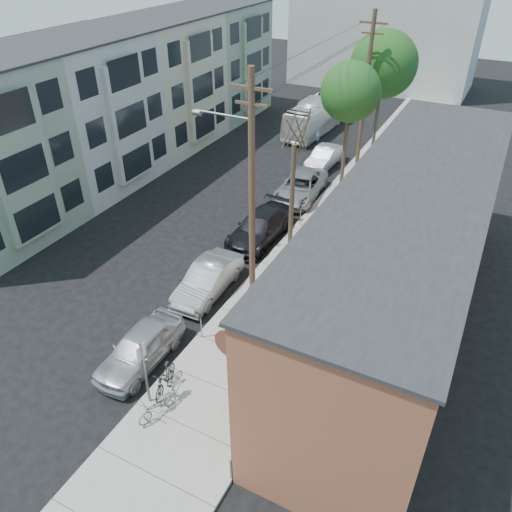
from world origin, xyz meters
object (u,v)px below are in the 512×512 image
at_px(tree_bare, 292,200).
at_px(car_1, 208,279).
at_px(parking_meter_far, 300,212).
at_px(utility_pole_near, 251,184).
at_px(parking_meter_near, 201,322).
at_px(car_2, 260,227).
at_px(patron_grey, 253,376).
at_px(patron_green, 276,351).
at_px(car_0, 140,348).
at_px(car_3, 300,186).
at_px(sign_post, 144,368).
at_px(tree_leafy_far, 384,65).
at_px(patio_chair_b, 244,420).
at_px(cyclist, 255,298).
at_px(parked_bike_b, 158,406).
at_px(parked_bike_a, 165,379).
at_px(tree_leafy_mid, 350,92).
at_px(bus, 319,114).
at_px(patio_chair_a, 246,414).
at_px(car_4, 325,157).

height_order(tree_bare, car_1, tree_bare).
distance_m(parking_meter_far, utility_pole_near, 7.67).
xyz_separation_m(parking_meter_near, car_2, (-1.45, 8.20, -0.24)).
bearing_deg(patron_grey, patron_green, 148.25).
distance_m(parking_meter_far, car_0, 12.65).
xyz_separation_m(utility_pole_near, car_3, (-1.59, 9.72, -4.68)).
xyz_separation_m(sign_post, tree_leafy_far, (0.45, 26.72, 4.56)).
bearing_deg(patron_grey, parking_meter_far, 170.75).
bearing_deg(tree_bare, patio_chair_b, -74.01).
bearing_deg(patron_grey, patio_chair_b, -7.76).
xyz_separation_m(patron_grey, car_3, (-4.66, 15.45, -0.21)).
xyz_separation_m(cyclist, parked_bike_b, (-0.46, -6.46, -0.32)).
xyz_separation_m(tree_leafy_far, parked_bike_a, (-0.24, -26.00, -5.70)).
relative_size(cyclist, parked_bike_a, 0.85).
bearing_deg(tree_leafy_mid, bus, 118.37).
height_order(tree_leafy_mid, parked_bike_b, tree_leafy_mid).
relative_size(parked_bike_b, car_0, 0.38).
xyz_separation_m(patio_chair_b, patron_green, (-0.27, 3.10, 0.36)).
bearing_deg(patron_grey, parked_bike_a, -88.74).
distance_m(tree_bare, tree_leafy_far, 15.66).
distance_m(patio_chair_a, car_3, 17.56).
distance_m(sign_post, tree_leafy_mid, 20.05).
height_order(patio_chair_b, car_1, car_1).
bearing_deg(utility_pole_near, patio_chair_b, -64.23).
bearing_deg(patio_chair_a, sign_post, -151.49).
bearing_deg(tree_bare, parked_bike_a, -91.27).
bearing_deg(parking_meter_near, sign_post, -88.44).
bearing_deg(car_2, car_3, 91.26).
xyz_separation_m(parked_bike_a, car_0, (-1.76, 0.81, 0.05)).
bearing_deg(patio_chair_a, utility_pole_near, 133.01).
xyz_separation_m(sign_post, tree_bare, (0.45, 11.41, 1.23)).
relative_size(tree_leafy_far, car_0, 1.98).
xyz_separation_m(patron_green, parked_bike_a, (-3.09, -2.89, -0.26)).
relative_size(parking_meter_far, car_4, 0.30).
relative_size(utility_pole_near, tree_leafy_far, 1.17).
bearing_deg(parked_bike_a, tree_leafy_far, 76.31).
height_order(parked_bike_b, car_3, car_3).
bearing_deg(car_3, tree_leafy_far, 72.35).
xyz_separation_m(car_1, car_3, (-0.00, 10.99, -0.01)).
height_order(utility_pole_near, tree_leafy_far, utility_pole_near).
bearing_deg(bus, utility_pole_near, -74.44).
xyz_separation_m(utility_pole_near, tree_bare, (0.41, 3.58, -2.35)).
relative_size(patio_chair_a, parked_bike_a, 0.49).
xyz_separation_m(patron_grey, car_4, (-4.99, 20.65, -0.25)).
xyz_separation_m(utility_pole_near, patron_grey, (3.07, -5.74, -4.48)).
relative_size(patron_green, parked_bike_a, 0.89).
xyz_separation_m(utility_pole_near, cyclist, (1.08, -1.72, -4.50)).
xyz_separation_m(patio_chair_b, car_0, (-5.13, 1.02, 0.15)).
distance_m(patron_green, car_2, 9.58).
xyz_separation_m(parking_meter_near, car_1, (-1.45, 2.90, -0.25)).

